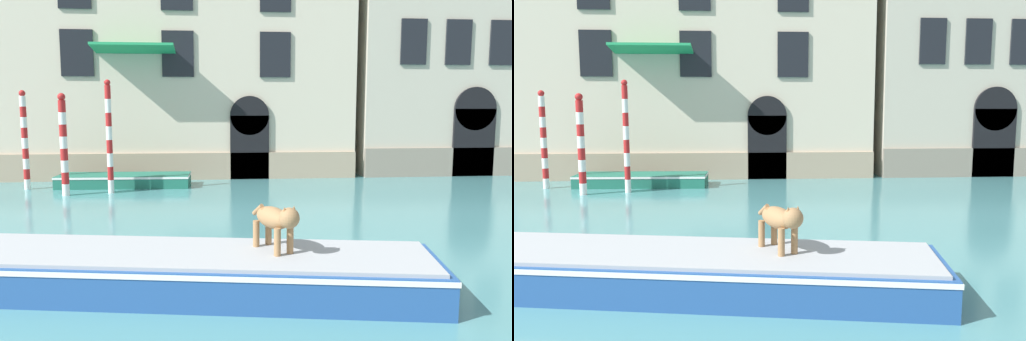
# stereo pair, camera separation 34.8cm
# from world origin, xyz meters

# --- Properties ---
(palazzo_left) EXTENTS (15.17, 7.40, 13.54)m
(palazzo_left) POSITION_xyz_m (0.53, 22.74, 6.75)
(palazzo_left) COLOR beige
(palazzo_left) RESTS_ON ground_plane
(palazzo_right) EXTENTS (10.02, 6.13, 12.28)m
(palazzo_right) POSITION_xyz_m (13.57, 22.73, 6.12)
(palazzo_right) COLOR #BCB29E
(palazzo_right) RESTS_ON ground_plane
(boat_foreground) EXTENTS (8.50, 3.33, 0.69)m
(boat_foreground) POSITION_xyz_m (1.44, 6.72, 0.37)
(boat_foreground) COLOR #234C8C
(boat_foreground) RESTS_ON ground_plane
(dog_on_deck) EXTENTS (0.73, 1.16, 0.84)m
(dog_on_deck) POSITION_xyz_m (2.89, 6.59, 1.24)
(dog_on_deck) COLOR #997047
(dog_on_deck) RESTS_ON boat_foreground
(boat_moored_near_palazzo) EXTENTS (5.10, 1.72, 0.48)m
(boat_moored_near_palazzo) POSITION_xyz_m (-1.52, 18.13, 0.25)
(boat_moored_near_palazzo) COLOR #1E6651
(boat_moored_near_palazzo) RESTS_ON ground_plane
(mooring_pole_0) EXTENTS (0.23, 0.23, 3.70)m
(mooring_pole_0) POSITION_xyz_m (-5.06, 17.76, 1.87)
(mooring_pole_0) COLOR white
(mooring_pole_0) RESTS_ON ground_plane
(mooring_pole_1) EXTENTS (0.26, 0.26, 3.55)m
(mooring_pole_1) POSITION_xyz_m (-3.24, 16.26, 1.80)
(mooring_pole_1) COLOR white
(mooring_pole_1) RESTS_ON ground_plane
(mooring_pole_2) EXTENTS (0.22, 0.22, 4.04)m
(mooring_pole_2) POSITION_xyz_m (-1.76, 16.65, 2.04)
(mooring_pole_2) COLOR white
(mooring_pole_2) RESTS_ON ground_plane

